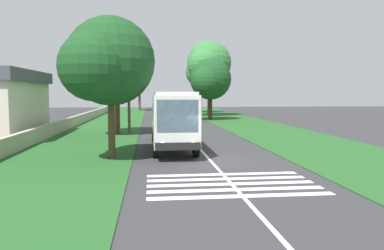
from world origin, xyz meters
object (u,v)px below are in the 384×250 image
Objects in this scene: roadside_tree_right_2 at (200,73)px; roadside_tree_right_0 at (208,65)px; roadside_tree_left_0 at (114,68)px; roadside_tree_left_1 at (107,64)px; trailing_car_0 at (164,119)px; utility_pole at (129,86)px; roadside_tree_right_1 at (209,80)px; coach_bus at (172,116)px; trailing_car_2 at (181,112)px; roadside_tree_left_2 at (139,73)px; trailing_car_1 at (158,114)px.

roadside_tree_right_0 is at bearing 179.04° from roadside_tree_right_2.
roadside_tree_left_0 is 12.74m from roadside_tree_left_1.
utility_pole is at bearing 162.92° from trailing_car_0.
roadside_tree_right_1 is at bearing -29.16° from utility_pole.
coach_bus is 0.93× the size of roadside_tree_right_0.
trailing_car_0 is 16.14m from trailing_car_2.
roadside_tree_left_2 is at bearing 0.62° from utility_pole.
coach_bus is 1.43× the size of roadside_tree_left_1.
trailing_car_0 is at bearing -9.75° from roadside_tree_left_1.
utility_pole is at bearing -179.38° from roadside_tree_left_2.
trailing_car_1 is at bearing 154.25° from roadside_tree_right_2.
trailing_car_2 is 0.36× the size of roadside_tree_right_0.
roadside_tree_left_2 is (36.00, 4.00, 7.26)m from trailing_car_0.
roadside_tree_left_0 is (-19.56, 4.28, 5.20)m from trailing_car_1.
roadside_tree_left_1 is at bearing 166.61° from roadside_tree_right_2.
roadside_tree_left_1 is 0.71× the size of roadside_tree_left_2.
utility_pole is (-17.67, 9.86, -1.17)m from roadside_tree_right_1.
roadside_tree_right_0 is 1.47× the size of utility_pole.
trailing_car_0 is at bearing -173.67° from roadside_tree_left_2.
utility_pole is at bearing 163.31° from roadside_tree_right_2.
roadside_tree_right_0 is at bearing -90.87° from trailing_car_2.
trailing_car_1 is 20.21m from roadside_tree_right_2.
trailing_car_1 is 12.94m from roadside_tree_right_0.
trailing_car_0 is 1.00× the size of trailing_car_1.
roadside_tree_left_2 is at bearing 19.71° from trailing_car_2.
roadside_tree_left_0 is at bearing 163.06° from trailing_car_2.
utility_pole is (11.80, -0.49, -0.96)m from roadside_tree_left_1.
roadside_tree_left_0 is 0.83× the size of roadside_tree_left_2.
trailing_car_0 is 36.95m from roadside_tree_left_2.
roadside_tree_right_0 is 1.15× the size of roadside_tree_right_2.
roadside_tree_right_2 is (49.40, -11.76, 2.26)m from roadside_tree_left_1.
trailing_car_2 is 28.22m from utility_pole.
roadside_tree_right_2 is (-9.75, -11.78, -0.44)m from roadside_tree_left_2.
coach_bus is 1.02× the size of roadside_tree_left_2.
coach_bus is 1.07× the size of roadside_tree_right_2.
roadside_tree_left_2 reaches higher than trailing_car_0.
trailing_car_0 is 9.13m from trailing_car_1.
roadside_tree_right_2 reaches higher than roadside_tree_right_1.
trailing_car_2 is at bearing -11.57° from trailing_car_0.
roadside_tree_right_0 reaches higher than roadside_tree_left_0.
roadside_tree_right_2 reaches higher than trailing_car_0.
coach_bus is 19.26m from trailing_car_0.
trailing_car_0 is at bearing 154.22° from roadside_tree_right_0.
roadside_tree_right_2 is (10.50, -0.18, -0.79)m from roadside_tree_right_0.
roadside_tree_right_0 reaches higher than utility_pole.
roadside_tree_right_0 reaches higher than roadside_tree_right_1.
roadside_tree_left_0 is at bearing 167.67° from trailing_car_1.
roadside_tree_right_1 reaches higher than trailing_car_1.
trailing_car_1 is at bearing -6.18° from roadside_tree_left_1.
roadside_tree_right_0 reaches higher than coach_bus.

